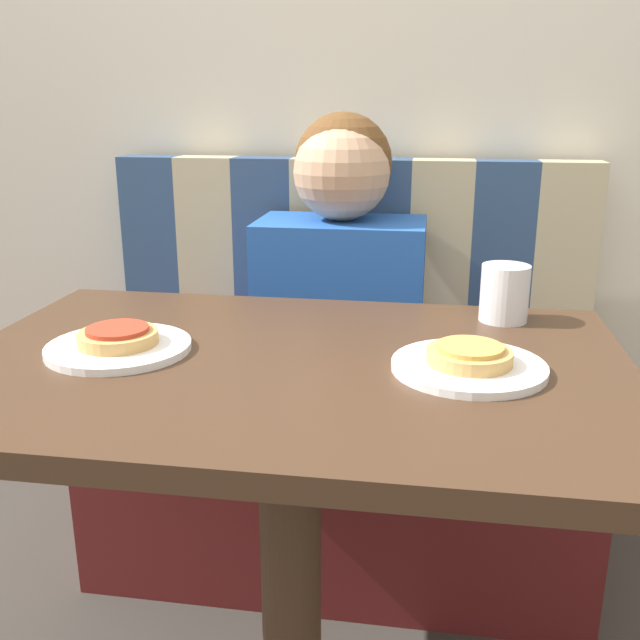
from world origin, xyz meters
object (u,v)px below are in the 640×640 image
at_px(drinking_cup, 505,293).
at_px(plate_right, 469,367).
at_px(person, 341,265).
at_px(plate_left, 119,347).
at_px(pizza_right, 469,355).
at_px(pizza_left, 118,336).

bearing_deg(drinking_cup, plate_right, -104.90).
relative_size(person, plate_left, 3.04).
distance_m(person, plate_right, 0.68).
relative_size(person, drinking_cup, 6.76).
height_order(person, plate_right, person).
height_order(plate_left, pizza_right, pizza_right).
relative_size(person, pizza_left, 5.50).
height_order(person, drinking_cup, person).
bearing_deg(pizza_right, drinking_cup, 75.10).
distance_m(person, pizza_left, 0.68).
bearing_deg(person, pizza_right, -66.82).
bearing_deg(drinking_cup, pizza_left, -156.64).
bearing_deg(person, drinking_cup, -47.19).
bearing_deg(pizza_left, drinking_cup, 23.36).
relative_size(person, pizza_right, 5.50).
bearing_deg(plate_right, pizza_left, 180.00).
bearing_deg(plate_right, plate_left, 180.00).
bearing_deg(pizza_left, pizza_right, 0.00).
bearing_deg(person, pizza_left, -113.18).
relative_size(pizza_right, drinking_cup, 1.23).
bearing_deg(pizza_left, plate_left, -90.00).
distance_m(plate_left, pizza_left, 0.02).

